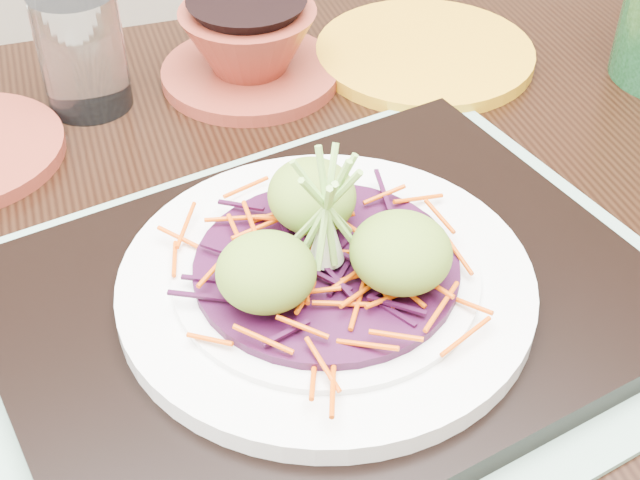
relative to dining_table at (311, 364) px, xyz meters
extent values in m
cube|color=black|center=(0.00, 0.00, 0.08)|extent=(1.37, 0.98, 0.04)
cube|color=black|center=(0.55, 0.43, -0.32)|extent=(0.07, 0.07, 0.76)
cube|color=gray|center=(0.00, -0.05, 0.11)|extent=(0.60, 0.53, 0.00)
cube|color=black|center=(0.00, -0.05, 0.12)|extent=(0.52, 0.45, 0.02)
cylinder|color=silver|center=(0.00, -0.05, 0.14)|extent=(0.28, 0.28, 0.02)
cylinder|color=silver|center=(0.00, -0.05, 0.15)|extent=(0.21, 0.21, 0.01)
cylinder|color=#340A2B|center=(0.00, -0.05, 0.15)|extent=(0.18, 0.18, 0.01)
ellipsoid|color=olive|center=(-0.04, -0.07, 0.18)|extent=(0.07, 0.07, 0.05)
ellipsoid|color=olive|center=(0.04, -0.07, 0.18)|extent=(0.07, 0.07, 0.05)
ellipsoid|color=olive|center=(0.00, 0.00, 0.18)|extent=(0.07, 0.07, 0.05)
cylinder|color=white|center=(-0.15, 0.27, 0.16)|extent=(0.11, 0.11, 0.11)
cylinder|color=maroon|center=(0.00, 0.28, 0.11)|extent=(0.20, 0.20, 0.01)
cylinder|color=#C18415|center=(0.18, 0.28, 0.11)|extent=(0.24, 0.24, 0.01)
camera|label=1|loc=(-0.10, -0.48, 0.56)|focal=50.00mm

